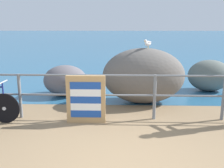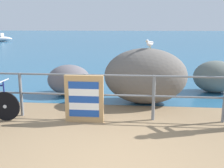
{
  "view_description": "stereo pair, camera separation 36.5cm",
  "coord_description": "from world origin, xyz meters",
  "px_view_note": "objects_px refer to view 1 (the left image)",
  "views": [
    {
      "loc": [
        0.0,
        -3.5,
        2.08
      ],
      "look_at": [
        -0.2,
        2.54,
        0.71
      ],
      "focal_mm": 41.87,
      "sensor_mm": 36.0,
      "label": 1
    },
    {
      "loc": [
        0.37,
        -3.48,
        2.08
      ],
      "look_at": [
        -0.2,
        2.54,
        0.71
      ],
      "focal_mm": 41.87,
      "sensor_mm": 36.0,
      "label": 2
    }
  ],
  "objects_px": {
    "breakwater_boulder_right": "(209,76)",
    "breakwater_boulder_main": "(143,76)",
    "breakwater_boulder_left": "(65,80)",
    "folded_deckchair_stack": "(86,99)",
    "seagull": "(148,43)"
  },
  "relations": [
    {
      "from": "breakwater_boulder_right",
      "to": "seagull",
      "type": "bearing_deg",
      "value": -145.75
    },
    {
      "from": "breakwater_boulder_main",
      "to": "breakwater_boulder_left",
      "type": "distance_m",
      "value": 2.4
    },
    {
      "from": "breakwater_boulder_main",
      "to": "breakwater_boulder_left",
      "type": "height_order",
      "value": "breakwater_boulder_main"
    },
    {
      "from": "breakwater_boulder_right",
      "to": "breakwater_boulder_main",
      "type": "bearing_deg",
      "value": -148.27
    },
    {
      "from": "breakwater_boulder_main",
      "to": "breakwater_boulder_right",
      "type": "xyz_separation_m",
      "value": [
        2.23,
        1.38,
        -0.24
      ]
    },
    {
      "from": "seagull",
      "to": "folded_deckchair_stack",
      "type": "bearing_deg",
      "value": -7.01
    },
    {
      "from": "breakwater_boulder_main",
      "to": "seagull",
      "type": "relative_size",
      "value": 7.15
    },
    {
      "from": "breakwater_boulder_main",
      "to": "breakwater_boulder_left",
      "type": "bearing_deg",
      "value": 162.84
    },
    {
      "from": "breakwater_boulder_left",
      "to": "breakwater_boulder_right",
      "type": "height_order",
      "value": "breakwater_boulder_right"
    },
    {
      "from": "breakwater_boulder_left",
      "to": "folded_deckchair_stack",
      "type": "bearing_deg",
      "value": -67.75
    },
    {
      "from": "folded_deckchair_stack",
      "to": "seagull",
      "type": "relative_size",
      "value": 3.36
    },
    {
      "from": "folded_deckchair_stack",
      "to": "breakwater_boulder_left",
      "type": "bearing_deg",
      "value": 112.25
    },
    {
      "from": "folded_deckchair_stack",
      "to": "breakwater_boulder_main",
      "type": "relative_size",
      "value": 0.47
    },
    {
      "from": "breakwater_boulder_left",
      "to": "breakwater_boulder_right",
      "type": "xyz_separation_m",
      "value": [
        4.51,
        0.67,
        0.05
      ]
    },
    {
      "from": "breakwater_boulder_main",
      "to": "seagull",
      "type": "height_order",
      "value": "seagull"
    }
  ]
}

